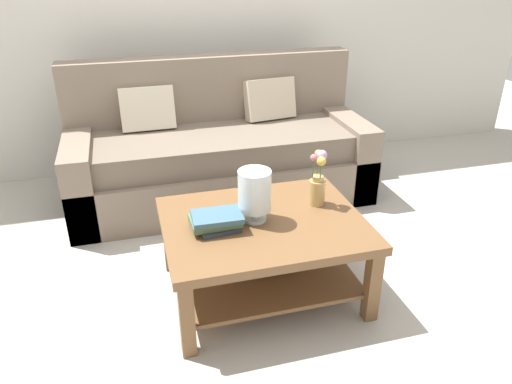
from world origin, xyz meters
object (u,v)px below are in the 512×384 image
object	(u,v)px
couch	(219,152)
book_stack_main	(216,221)
flower_pitcher	(318,183)
coffee_table	(263,241)
glass_hurricane_vase	(255,192)

from	to	relation	value
couch	book_stack_main	bearing A→B (deg)	-101.98
book_stack_main	flower_pitcher	world-z (taller)	flower_pitcher
couch	coffee_table	distance (m)	1.31
coffee_table	flower_pitcher	size ratio (longest dim) A/B	3.28
couch	coffee_table	bearing A→B (deg)	-90.83
glass_hurricane_vase	book_stack_main	bearing A→B (deg)	-170.84
glass_hurricane_vase	flower_pitcher	world-z (taller)	flower_pitcher
book_stack_main	glass_hurricane_vase	xyz separation A→B (m)	(0.22, 0.04, 0.12)
coffee_table	glass_hurricane_vase	world-z (taller)	glass_hurricane_vase
flower_pitcher	couch	bearing A→B (deg)	105.27
couch	flower_pitcher	xyz separation A→B (m)	(0.33, -1.21, 0.25)
book_stack_main	flower_pitcher	bearing A→B (deg)	10.68
glass_hurricane_vase	flower_pitcher	xyz separation A→B (m)	(0.39, 0.08, -0.03)
flower_pitcher	glass_hurricane_vase	bearing A→B (deg)	-168.49
couch	glass_hurricane_vase	size ratio (longest dim) A/B	7.86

